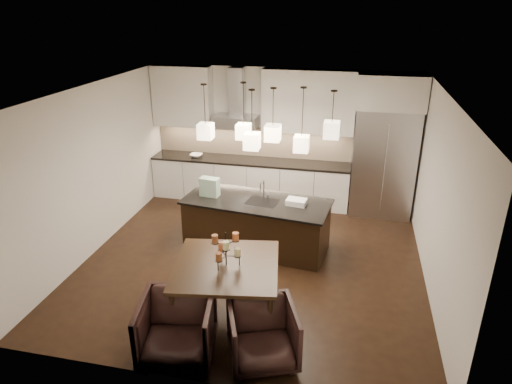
% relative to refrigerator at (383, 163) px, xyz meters
% --- Properties ---
extents(floor, '(5.50, 5.50, 0.02)m').
position_rel_refrigerator_xyz_m(floor, '(-2.10, -2.38, -1.08)').
color(floor, black).
rests_on(floor, ground).
extents(ceiling, '(5.50, 5.50, 0.02)m').
position_rel_refrigerator_xyz_m(ceiling, '(-2.10, -2.38, 1.73)').
color(ceiling, white).
rests_on(ceiling, wall_back).
extents(wall_back, '(5.50, 0.02, 2.80)m').
position_rel_refrigerator_xyz_m(wall_back, '(-2.10, 0.38, 0.32)').
color(wall_back, silver).
rests_on(wall_back, ground).
extents(wall_front, '(5.50, 0.02, 2.80)m').
position_rel_refrigerator_xyz_m(wall_front, '(-2.10, -5.14, 0.32)').
color(wall_front, silver).
rests_on(wall_front, ground).
extents(wall_left, '(0.02, 5.50, 2.80)m').
position_rel_refrigerator_xyz_m(wall_left, '(-4.86, -2.38, 0.32)').
color(wall_left, silver).
rests_on(wall_left, ground).
extents(wall_right, '(0.02, 5.50, 2.80)m').
position_rel_refrigerator_xyz_m(wall_right, '(0.66, -2.38, 0.32)').
color(wall_right, silver).
rests_on(wall_right, ground).
extents(refrigerator, '(1.20, 0.72, 2.15)m').
position_rel_refrigerator_xyz_m(refrigerator, '(0.00, 0.00, 0.00)').
color(refrigerator, '#B7B7BA').
rests_on(refrigerator, floor).
extents(fridge_panel, '(1.26, 0.72, 0.65)m').
position_rel_refrigerator_xyz_m(fridge_panel, '(0.00, 0.00, 1.40)').
color(fridge_panel, silver).
rests_on(fridge_panel, refrigerator).
extents(lower_cabinets, '(4.21, 0.62, 0.88)m').
position_rel_refrigerator_xyz_m(lower_cabinets, '(-2.73, 0.05, -0.64)').
color(lower_cabinets, silver).
rests_on(lower_cabinets, floor).
extents(countertop, '(4.21, 0.66, 0.04)m').
position_rel_refrigerator_xyz_m(countertop, '(-2.73, 0.05, -0.17)').
color(countertop, black).
rests_on(countertop, lower_cabinets).
extents(backsplash, '(4.21, 0.02, 0.63)m').
position_rel_refrigerator_xyz_m(backsplash, '(-2.73, 0.35, 0.16)').
color(backsplash, beige).
rests_on(backsplash, countertop).
extents(upper_cab_left, '(1.25, 0.35, 1.25)m').
position_rel_refrigerator_xyz_m(upper_cab_left, '(-4.20, 0.19, 1.10)').
color(upper_cab_left, silver).
rests_on(upper_cab_left, wall_back).
extents(upper_cab_right, '(1.85, 0.35, 1.25)m').
position_rel_refrigerator_xyz_m(upper_cab_right, '(-1.55, 0.19, 1.10)').
color(upper_cab_right, silver).
rests_on(upper_cab_right, wall_back).
extents(hood_canopy, '(0.90, 0.52, 0.24)m').
position_rel_refrigerator_xyz_m(hood_canopy, '(-3.03, 0.10, 0.65)').
color(hood_canopy, '#B7B7BA').
rests_on(hood_canopy, wall_back).
extents(hood_chimney, '(0.30, 0.28, 0.96)m').
position_rel_refrigerator_xyz_m(hood_chimney, '(-3.03, 0.21, 1.24)').
color(hood_chimney, '#B7B7BA').
rests_on(hood_chimney, hood_canopy).
extents(fruit_bowl, '(0.27, 0.27, 0.06)m').
position_rel_refrigerator_xyz_m(fruit_bowl, '(-3.90, 0.00, -0.12)').
color(fruit_bowl, silver).
rests_on(fruit_bowl, countertop).
extents(island_body, '(2.51, 1.25, 0.85)m').
position_rel_refrigerator_xyz_m(island_body, '(-2.14, -1.93, -0.65)').
color(island_body, black).
rests_on(island_body, floor).
extents(island_top, '(2.60, 1.34, 0.04)m').
position_rel_refrigerator_xyz_m(island_top, '(-2.14, -1.93, -0.21)').
color(island_top, black).
rests_on(island_top, island_body).
extents(faucet, '(0.12, 0.24, 0.37)m').
position_rel_refrigerator_xyz_m(faucet, '(-2.04, -1.85, -0.01)').
color(faucet, silver).
rests_on(faucet, island_top).
extents(tote_bag, '(0.35, 0.21, 0.33)m').
position_rel_refrigerator_xyz_m(tote_bag, '(-2.99, -1.89, -0.02)').
color(tote_bag, '#2A693B').
rests_on(tote_bag, island_top).
extents(food_container, '(0.35, 0.27, 0.10)m').
position_rel_refrigerator_xyz_m(food_container, '(-1.46, -1.95, -0.14)').
color(food_container, silver).
rests_on(food_container, island_top).
extents(dining_table, '(1.55, 1.55, 0.82)m').
position_rel_refrigerator_xyz_m(dining_table, '(-2.13, -3.90, -0.67)').
color(dining_table, black).
rests_on(dining_table, floor).
extents(candelabra, '(0.45, 0.45, 0.48)m').
position_rel_refrigerator_xyz_m(candelabra, '(-2.13, -3.90, -0.02)').
color(candelabra, black).
rests_on(candelabra, dining_table).
extents(candle_a, '(0.09, 0.09, 0.11)m').
position_rel_refrigerator_xyz_m(candle_a, '(-1.98, -3.88, -0.07)').
color(candle_a, '#EEE799').
rests_on(candle_a, candelabra).
extents(candle_b, '(0.09, 0.09, 0.11)m').
position_rel_refrigerator_xyz_m(candle_b, '(-2.22, -3.78, -0.07)').
color(candle_b, '#C56133').
rests_on(candle_b, candelabra).
extents(candle_c, '(0.09, 0.09, 0.11)m').
position_rel_refrigerator_xyz_m(candle_c, '(-2.18, -4.04, -0.07)').
color(candle_c, brown).
rests_on(candle_c, candelabra).
extents(candle_d, '(0.09, 0.09, 0.11)m').
position_rel_refrigerator_xyz_m(candle_d, '(-2.02, -3.78, 0.11)').
color(candle_d, '#C56133').
rests_on(candle_d, candelabra).
extents(candle_e, '(0.09, 0.09, 0.11)m').
position_rel_refrigerator_xyz_m(candle_e, '(-2.27, -3.90, 0.11)').
color(candle_e, brown).
rests_on(candle_e, candelabra).
extents(candle_f, '(0.09, 0.09, 0.11)m').
position_rel_refrigerator_xyz_m(candle_f, '(-2.08, -4.04, 0.11)').
color(candle_f, '#EEE799').
rests_on(candle_f, candelabra).
extents(armchair_left, '(1.01, 1.03, 0.81)m').
position_rel_refrigerator_xyz_m(armchair_left, '(-2.50, -4.78, -0.67)').
color(armchair_left, black).
rests_on(armchair_left, floor).
extents(armchair_right, '(1.02, 1.04, 0.74)m').
position_rel_refrigerator_xyz_m(armchair_right, '(-1.49, -4.62, -0.71)').
color(armchair_right, black).
rests_on(armchair_right, floor).
extents(pendant_a, '(0.24, 0.24, 0.26)m').
position_rel_refrigerator_xyz_m(pendant_a, '(-3.04, -1.82, 0.95)').
color(pendant_a, '#FFE6B9').
rests_on(pendant_a, ceiling).
extents(pendant_b, '(0.24, 0.24, 0.26)m').
position_rel_refrigerator_xyz_m(pendant_b, '(-2.46, -1.51, 0.89)').
color(pendant_b, '#FFE6B9').
rests_on(pendant_b, ceiling).
extents(pendant_c, '(0.24, 0.24, 0.26)m').
position_rel_refrigerator_xyz_m(pendant_c, '(-1.89, -1.91, 1.01)').
color(pendant_c, '#FFE6B9').
rests_on(pendant_c, ceiling).
extents(pendant_d, '(0.24, 0.24, 0.26)m').
position_rel_refrigerator_xyz_m(pendant_d, '(-1.44, -1.77, 0.81)').
color(pendant_d, '#FFE6B9').
rests_on(pendant_d, ceiling).
extents(pendant_e, '(0.24, 0.24, 0.26)m').
position_rel_refrigerator_xyz_m(pendant_e, '(-0.96, -1.95, 1.12)').
color(pendant_e, '#FFE6B9').
rests_on(pendant_e, ceiling).
extents(pendant_f, '(0.24, 0.24, 0.26)m').
position_rel_refrigerator_xyz_m(pendant_f, '(-2.18, -2.12, 0.91)').
color(pendant_f, '#FFE6B9').
rests_on(pendant_f, ceiling).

